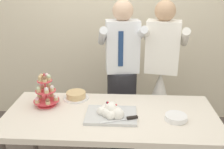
{
  "coord_description": "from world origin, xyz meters",
  "views": [
    {
      "loc": [
        0.12,
        -1.91,
        1.85
      ],
      "look_at": [
        0.0,
        0.15,
        1.07
      ],
      "focal_mm": 41.12,
      "sensor_mm": 36.0,
      "label": 1
    }
  ],
  "objects_px": {
    "main_cake_tray": "(112,112)",
    "person_bride": "(159,100)",
    "round_cake": "(76,96)",
    "plate_stack": "(176,118)",
    "person_groom": "(122,86)",
    "cupcake_stand": "(46,92)",
    "dessert_table": "(111,121)"
  },
  "relations": [
    {
      "from": "main_cake_tray",
      "to": "person_bride",
      "type": "xyz_separation_m",
      "value": [
        0.49,
        0.73,
        -0.23
      ]
    },
    {
      "from": "round_cake",
      "to": "plate_stack",
      "type": "bearing_deg",
      "value": -21.78
    },
    {
      "from": "plate_stack",
      "to": "round_cake",
      "type": "bearing_deg",
      "value": 158.22
    },
    {
      "from": "person_groom",
      "to": "person_bride",
      "type": "xyz_separation_m",
      "value": [
        0.42,
        0.0,
        -0.16
      ]
    },
    {
      "from": "cupcake_stand",
      "to": "person_bride",
      "type": "bearing_deg",
      "value": 26.88
    },
    {
      "from": "main_cake_tray",
      "to": "round_cake",
      "type": "height_order",
      "value": "main_cake_tray"
    },
    {
      "from": "cupcake_stand",
      "to": "round_cake",
      "type": "xyz_separation_m",
      "value": [
        0.24,
        0.15,
        -0.1
      ]
    },
    {
      "from": "cupcake_stand",
      "to": "person_groom",
      "type": "relative_size",
      "value": 0.18
    },
    {
      "from": "cupcake_stand",
      "to": "person_bride",
      "type": "distance_m",
      "value": 1.26
    },
    {
      "from": "dessert_table",
      "to": "plate_stack",
      "type": "bearing_deg",
      "value": -7.68
    },
    {
      "from": "round_cake",
      "to": "cupcake_stand",
      "type": "bearing_deg",
      "value": -148.39
    },
    {
      "from": "cupcake_stand",
      "to": "round_cake",
      "type": "height_order",
      "value": "cupcake_stand"
    },
    {
      "from": "dessert_table",
      "to": "main_cake_tray",
      "type": "relative_size",
      "value": 4.19
    },
    {
      "from": "cupcake_stand",
      "to": "main_cake_tray",
      "type": "height_order",
      "value": "cupcake_stand"
    },
    {
      "from": "round_cake",
      "to": "dessert_table",
      "type": "bearing_deg",
      "value": -38.93
    },
    {
      "from": "cupcake_stand",
      "to": "plate_stack",
      "type": "distance_m",
      "value": 1.14
    },
    {
      "from": "main_cake_tray",
      "to": "person_bride",
      "type": "bearing_deg",
      "value": 56.31
    },
    {
      "from": "main_cake_tray",
      "to": "round_cake",
      "type": "relative_size",
      "value": 1.79
    },
    {
      "from": "main_cake_tray",
      "to": "cupcake_stand",
      "type": "bearing_deg",
      "value": 163.11
    },
    {
      "from": "round_cake",
      "to": "person_bride",
      "type": "xyz_separation_m",
      "value": [
        0.85,
        0.4,
        -0.22
      ]
    },
    {
      "from": "dessert_table",
      "to": "person_groom",
      "type": "xyz_separation_m",
      "value": [
        0.08,
        0.68,
        0.05
      ]
    },
    {
      "from": "dessert_table",
      "to": "main_cake_tray",
      "type": "bearing_deg",
      "value": -77.24
    },
    {
      "from": "person_groom",
      "to": "person_bride",
      "type": "bearing_deg",
      "value": 0.5
    },
    {
      "from": "round_cake",
      "to": "person_groom",
      "type": "distance_m",
      "value": 0.59
    },
    {
      "from": "person_groom",
      "to": "dessert_table",
      "type": "bearing_deg",
      "value": -96.93
    },
    {
      "from": "plate_stack",
      "to": "person_groom",
      "type": "height_order",
      "value": "person_groom"
    },
    {
      "from": "dessert_table",
      "to": "person_bride",
      "type": "height_order",
      "value": "person_bride"
    },
    {
      "from": "dessert_table",
      "to": "plate_stack",
      "type": "distance_m",
      "value": 0.55
    },
    {
      "from": "dessert_table",
      "to": "person_bride",
      "type": "relative_size",
      "value": 1.08
    },
    {
      "from": "round_cake",
      "to": "person_groom",
      "type": "bearing_deg",
      "value": 42.91
    },
    {
      "from": "round_cake",
      "to": "person_bride",
      "type": "distance_m",
      "value": 0.96
    },
    {
      "from": "plate_stack",
      "to": "person_bride",
      "type": "bearing_deg",
      "value": 92.74
    }
  ]
}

